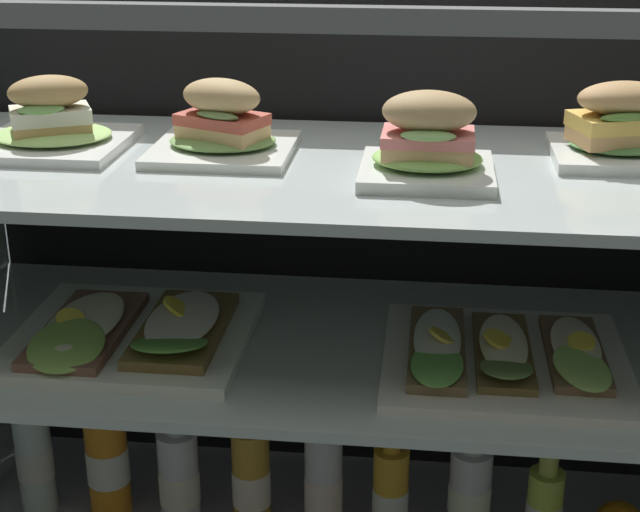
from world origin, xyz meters
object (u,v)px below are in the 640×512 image
object	(u,v)px
plated_roll_sandwich_right_of_center	(428,144)
open_sandwich_tray_near_right_corner	(503,355)
open_sandwich_tray_far_left	(133,332)
juice_bottle_back_right	(179,475)
plated_roll_sandwich_far_left	(51,126)
juice_bottle_back_left	(107,459)
juice_bottle_front_right_end	(470,490)
juice_bottle_front_middle	(544,508)
plated_roll_sandwich_far_right	(222,128)
juice_bottle_tucked_behind	(391,490)
juice_bottle_front_fourth	(251,474)
juice_bottle_near_post	(34,457)
juice_bottle_front_left_end	(325,483)
plated_roll_sandwich_near_right_corner	(620,130)

from	to	relation	value
plated_roll_sandwich_right_of_center	open_sandwich_tray_near_right_corner	bearing A→B (deg)	4.27
open_sandwich_tray_far_left	juice_bottle_back_right	size ratio (longest dim) A/B	1.60
plated_roll_sandwich_far_left	juice_bottle_back_left	bearing A→B (deg)	35.60
open_sandwich_tray_near_right_corner	juice_bottle_back_left	bearing A→B (deg)	171.44
juice_bottle_front_right_end	juice_bottle_front_middle	size ratio (longest dim) A/B	1.08
juice_bottle_back_right	open_sandwich_tray_far_left	bearing A→B (deg)	-108.27
plated_roll_sandwich_far_right	juice_bottle_tucked_behind	distance (m)	0.65
juice_bottle_back_left	plated_roll_sandwich_far_left	bearing A→B (deg)	-144.40
juice_bottle_front_fourth	juice_bottle_tucked_behind	size ratio (longest dim) A/B	1.19
juice_bottle_near_post	juice_bottle_front_middle	xyz separation A→B (m)	(0.84, -0.01, -0.02)
plated_roll_sandwich_far_right	juice_bottle_tucked_behind	size ratio (longest dim) A/B	1.00
plated_roll_sandwich_far_right	juice_bottle_near_post	distance (m)	0.67
plated_roll_sandwich_far_right	juice_bottle_front_middle	xyz separation A→B (m)	(0.49, 0.01, -0.60)
juice_bottle_front_left_end	juice_bottle_front_middle	xyz separation A→B (m)	(0.35, -0.01, -0.01)
juice_bottle_back_left	juice_bottle_front_fourth	size ratio (longest dim) A/B	1.10
plated_roll_sandwich_far_left	juice_bottle_near_post	world-z (taller)	plated_roll_sandwich_far_left
juice_bottle_back_left	juice_bottle_back_right	xyz separation A→B (m)	(0.12, -0.00, -0.02)
open_sandwich_tray_near_right_corner	juice_bottle_front_left_end	size ratio (longest dim) A/B	1.49
plated_roll_sandwich_far_left	plated_roll_sandwich_right_of_center	world-z (taller)	plated_roll_sandwich_right_of_center
juice_bottle_near_post	juice_bottle_tucked_behind	xyz separation A→B (m)	(0.60, 0.01, -0.02)
plated_roll_sandwich_far_right	plated_roll_sandwich_near_right_corner	distance (m)	0.55
plated_roll_sandwich_far_right	juice_bottle_back_right	distance (m)	0.60
juice_bottle_back_right	juice_bottle_tucked_behind	world-z (taller)	juice_bottle_back_right
juice_bottle_front_right_end	open_sandwich_tray_near_right_corner	bearing A→B (deg)	-74.93
open_sandwich_tray_far_left	juice_bottle_tucked_behind	distance (m)	0.50
plated_roll_sandwich_right_of_center	plated_roll_sandwich_near_right_corner	size ratio (longest dim) A/B	0.97
plated_roll_sandwich_far_left	juice_bottle_front_middle	world-z (taller)	plated_roll_sandwich_far_left
juice_bottle_near_post	juice_bottle_front_right_end	bearing A→B (deg)	0.78
juice_bottle_front_fourth	juice_bottle_tucked_behind	distance (m)	0.23
juice_bottle_near_post	juice_bottle_back_left	xyz separation A→B (m)	(0.12, 0.01, 0.00)
open_sandwich_tray_far_left	plated_roll_sandwich_far_right	bearing A→B (deg)	28.73
plated_roll_sandwich_far_right	plated_roll_sandwich_right_of_center	size ratio (longest dim) A/B	1.14
plated_roll_sandwich_near_right_corner	plated_roll_sandwich_far_right	bearing A→B (deg)	-176.40
open_sandwich_tray_near_right_corner	juice_bottle_front_left_end	xyz separation A→B (m)	(-0.26, 0.09, -0.30)
juice_bottle_front_right_end	juice_bottle_front_fourth	bearing A→B (deg)	-179.40
open_sandwich_tray_far_left	juice_bottle_back_left	world-z (taller)	open_sandwich_tray_far_left
juice_bottle_back_right	juice_bottle_front_fourth	bearing A→B (deg)	2.72
juice_bottle_front_fourth	juice_bottle_tucked_behind	world-z (taller)	juice_bottle_front_fourth
juice_bottle_front_left_end	juice_bottle_front_middle	bearing A→B (deg)	-1.89
plated_roll_sandwich_right_of_center	open_sandwich_tray_far_left	distance (m)	0.51
juice_bottle_tucked_behind	juice_bottle_near_post	bearing A→B (deg)	-179.28
plated_roll_sandwich_far_left	plated_roll_sandwich_near_right_corner	bearing A→B (deg)	2.37
plated_roll_sandwich_right_of_center	open_sandwich_tray_near_right_corner	world-z (taller)	plated_roll_sandwich_right_of_center
plated_roll_sandwich_far_right	open_sandwich_tray_far_left	world-z (taller)	plated_roll_sandwich_far_right
juice_bottle_tucked_behind	plated_roll_sandwich_near_right_corner	bearing A→B (deg)	2.01
plated_roll_sandwich_far_right	juice_bottle_front_right_end	distance (m)	0.70
open_sandwich_tray_near_right_corner	juice_bottle_tucked_behind	xyz separation A→B (m)	(-0.15, 0.10, -0.30)
plated_roll_sandwich_near_right_corner	juice_bottle_front_left_end	bearing A→B (deg)	-178.02
juice_bottle_back_right	juice_bottle_front_right_end	distance (m)	0.48
plated_roll_sandwich_far_left	juice_bottle_front_right_end	size ratio (longest dim) A/B	0.95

